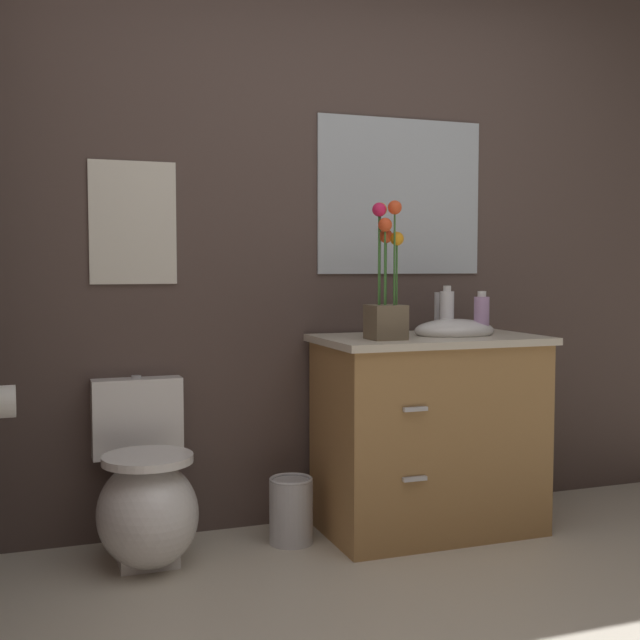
# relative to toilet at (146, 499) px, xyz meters

# --- Properties ---
(wall_back) EXTENTS (4.34, 0.05, 2.50)m
(wall_back) POSITION_rel_toilet_xyz_m (1.02, 0.30, 1.01)
(wall_back) COLOR #4C3D38
(wall_back) RESTS_ON ground_plane
(toilet) EXTENTS (0.38, 0.59, 0.69)m
(toilet) POSITION_rel_toilet_xyz_m (0.00, 0.00, 0.00)
(toilet) COLOR white
(toilet) RESTS_ON ground_plane
(vanity_cabinet) EXTENTS (0.94, 0.56, 1.02)m
(vanity_cabinet) POSITION_rel_toilet_xyz_m (1.20, -0.03, 0.19)
(vanity_cabinet) COLOR #9E7242
(vanity_cabinet) RESTS_ON ground_plane
(flower_vase) EXTENTS (0.14, 0.14, 0.56)m
(flower_vase) POSITION_rel_toilet_xyz_m (0.95, -0.11, 0.78)
(flower_vase) COLOR brown
(flower_vase) RESTS_ON vanity_cabinet
(soap_bottle) EXTENTS (0.07, 0.07, 0.19)m
(soap_bottle) POSITION_rel_toilet_xyz_m (1.42, -0.08, 0.68)
(soap_bottle) COLOR #B28CBF
(soap_bottle) RESTS_ON vanity_cabinet
(lotion_bottle) EXTENTS (0.06, 0.06, 0.21)m
(lotion_bottle) POSITION_rel_toilet_xyz_m (1.31, 0.04, 0.69)
(lotion_bottle) COLOR white
(lotion_bottle) RESTS_ON vanity_cabinet
(trash_bin) EXTENTS (0.18, 0.18, 0.27)m
(trash_bin) POSITION_rel_toilet_xyz_m (0.59, 0.01, -0.11)
(trash_bin) COLOR #B7B7BC
(trash_bin) RESTS_ON ground_plane
(wall_poster) EXTENTS (0.35, 0.01, 0.50)m
(wall_poster) POSITION_rel_toilet_xyz_m (0.00, 0.27, 1.07)
(wall_poster) COLOR silver
(wall_mirror) EXTENTS (0.80, 0.01, 0.70)m
(wall_mirror) POSITION_rel_toilet_xyz_m (1.19, 0.27, 1.21)
(wall_mirror) COLOR #B2BCC6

